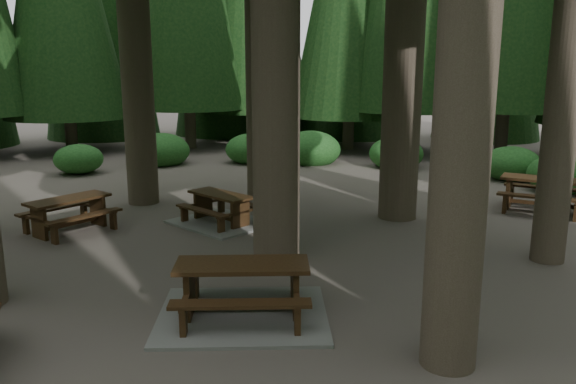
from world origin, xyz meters
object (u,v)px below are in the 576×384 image
(picnic_table_d, at_px, (543,189))
(picnic_table_b, at_px, (69,209))
(picnic_table_a, at_px, (243,298))
(picnic_table_c, at_px, (221,214))

(picnic_table_d, bearing_deg, picnic_table_b, -142.65)
(picnic_table_a, height_order, picnic_table_c, picnic_table_a)
(picnic_table_a, distance_m, picnic_table_c, 5.04)
(picnic_table_c, xyz_separation_m, picnic_table_d, (7.04, 3.69, 0.33))
(picnic_table_a, xyz_separation_m, picnic_table_d, (4.57, 8.09, 0.28))
(picnic_table_a, bearing_deg, picnic_table_d, 39.38)
(picnic_table_d, bearing_deg, picnic_table_a, -110.55)
(picnic_table_a, xyz_separation_m, picnic_table_c, (-2.47, 4.39, -0.05))
(picnic_table_d, bearing_deg, picnic_table_c, -143.43)
(picnic_table_c, bearing_deg, picnic_table_b, -125.33)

